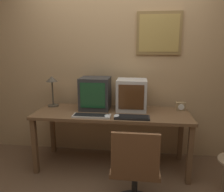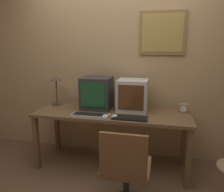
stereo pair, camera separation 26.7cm
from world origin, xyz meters
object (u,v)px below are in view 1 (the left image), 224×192
mouse_near_keyboard (117,116)px  office_chair (135,176)px  mouse_far_corner (107,116)px  keyboard_main (92,116)px  keyboard_side (132,117)px  desk_clock (181,106)px  monitor_left (95,93)px  monitor_right (132,95)px  desk_lamp (52,84)px

mouse_near_keyboard → office_chair: size_ratio=0.14×
mouse_far_corner → keyboard_main: bearing=175.4°
keyboard_side → desk_clock: (0.61, 0.40, 0.04)m
monitor_left → desk_clock: 1.11m
keyboard_main → office_chair: (0.52, -0.58, -0.37)m
mouse_far_corner → desk_clock: 0.99m
desk_clock → mouse_near_keyboard: bearing=-153.2°
mouse_far_corner → desk_clock: size_ratio=1.00×
monitor_right → keyboard_main: 0.60m
mouse_near_keyboard → keyboard_main: bearing=-179.0°
mouse_near_keyboard → desk_clock: size_ratio=0.98×
keyboard_main → keyboard_side: size_ratio=1.11×
monitor_left → mouse_far_corner: monitor_left is taller
keyboard_main → mouse_near_keyboard: bearing=1.0°
monitor_right → keyboard_side: (0.02, -0.35, -0.18)m
monitor_left → office_chair: bearing=-59.8°
keyboard_side → mouse_far_corner: bearing=-176.6°
keyboard_main → keyboard_side: bearing=0.3°
desk_clock → office_chair: size_ratio=0.14×
mouse_far_corner → keyboard_side: bearing=3.4°
mouse_far_corner → desk_lamp: desk_lamp is taller
mouse_near_keyboard → monitor_left: bearing=132.3°
mouse_far_corner → office_chair: bearing=-59.2°
monitor_left → monitor_right: bearing=0.5°
mouse_far_corner → monitor_left: bearing=119.2°
keyboard_main → mouse_far_corner: 0.18m
desk_clock → keyboard_side: bearing=-146.8°
monitor_left → keyboard_side: bearing=-35.3°
monitor_right → office_chair: (0.07, -0.93, -0.55)m
desk_lamp → desk_clock: bearing=-0.2°
keyboard_main → desk_clock: desk_clock is taller
monitor_right → keyboard_side: 0.40m
monitor_left → mouse_far_corner: 0.46m
mouse_far_corner → desk_lamp: (-0.81, 0.42, 0.29)m
keyboard_main → mouse_near_keyboard: 0.29m
keyboard_main → desk_lamp: size_ratio=1.07×
desk_clock → keyboard_main: bearing=-159.6°
monitor_right → office_chair: monitor_right is taller
monitor_left → monitor_right: (0.47, 0.00, -0.01)m
keyboard_side → desk_clock: size_ratio=3.41×
keyboard_side → mouse_far_corner: 0.29m
desk_clock → office_chair: bearing=-119.6°
monitor_left → mouse_near_keyboard: 0.50m
desk_lamp → office_chair: desk_lamp is taller
mouse_near_keyboard → desk_clock: 0.88m
monitor_left → mouse_near_keyboard: monitor_left is taller
mouse_near_keyboard → desk_clock: (0.78, 0.39, 0.03)m
mouse_far_corner → desk_lamp: 0.95m
mouse_far_corner → desk_lamp: bearing=152.5°
desk_lamp → mouse_far_corner: bearing=-27.5°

